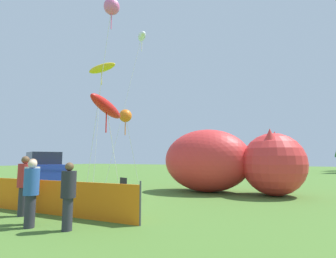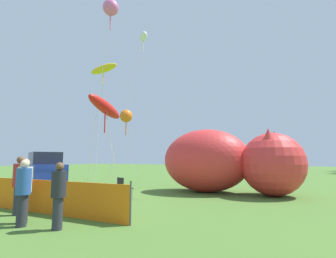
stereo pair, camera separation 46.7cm
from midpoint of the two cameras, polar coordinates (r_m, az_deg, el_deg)
The scene contains 14 objects.
ground_plane at distance 12.77m, azimuth -16.35°, elevation -14.11°, with size 120.00×120.00×0.00m, color #4C752D.
parked_car at distance 17.24m, azimuth -24.53°, elevation -8.28°, with size 4.41×3.22×2.14m.
folding_chair at distance 11.67m, azimuth -8.58°, elevation -12.27°, with size 0.65×0.65×0.95m.
inflatable_cat at distance 13.97m, azimuth 13.21°, elevation -7.21°, with size 7.27×3.59×3.32m.
safety_fence at distance 9.68m, azimuth -24.87°, elevation -13.14°, with size 7.22×0.63×1.16m.
spectator_in_blue_shirt at distance 7.90m, azimuth -27.50°, elevation -11.67°, with size 0.37×0.37×1.72m.
spectator_in_green_shirt at distance 8.31m, azimuth -27.40°, elevation -11.26°, with size 0.38×0.38×1.75m.
spectator_in_black_shirt at distance 7.20m, azimuth -20.98°, elevation -12.80°, with size 0.36×0.36×1.66m.
spectator_in_red_shirt at distance 9.55m, azimuth -28.41°, elevation -10.23°, with size 0.40×0.40×1.83m.
kite_red_lizard at distance 13.63m, azimuth -12.55°, elevation 4.59°, with size 1.28×2.96×5.00m.
kite_pink_octopus at distance 16.29m, azimuth -11.50°, elevation 24.32°, with size 2.54×0.99×10.55m.
kite_yellow_hero at distance 21.20m, azimuth -13.23°, elevation 12.57°, with size 2.58×1.73×9.10m.
kite_orange_flower at distance 17.71m, azimuth -8.35°, elevation 2.78°, with size 0.85×2.31×5.03m.
kite_white_ghost at distance 22.75m, azimuth -4.78°, elevation 19.31°, with size 2.55×3.59×12.40m.
Camera 2 is at (9.54, -8.42, 1.75)m, focal length 28.00 mm.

